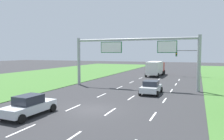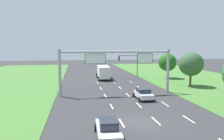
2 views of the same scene
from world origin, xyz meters
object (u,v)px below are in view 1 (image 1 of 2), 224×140
at_px(car_lead_silver, 151,87).
at_px(sign_gantry, 133,52).
at_px(car_near_red, 29,106).
at_px(traffic_light_mast, 189,57).
at_px(box_truck, 156,68).

relative_size(car_lead_silver, sign_gantry, 0.24).
relative_size(car_near_red, sign_gantry, 0.26).
distance_m(sign_gantry, traffic_light_mast, 19.36).
bearing_deg(car_near_red, car_lead_silver, 62.83).
height_order(box_truck, sign_gantry, sign_gantry).
xyz_separation_m(car_near_red, car_lead_silver, (6.84, 12.32, -0.01)).
distance_m(car_near_red, car_lead_silver, 14.09).
height_order(car_near_red, traffic_light_mast, traffic_light_mast).
relative_size(sign_gantry, traffic_light_mast, 3.08).
distance_m(car_near_red, traffic_light_mast, 35.61).
relative_size(box_truck, sign_gantry, 0.50).
bearing_deg(sign_gantry, traffic_light_mast, 70.07).
height_order(car_near_red, box_truck, box_truck).
bearing_deg(traffic_light_mast, sign_gantry, -109.93).
xyz_separation_m(box_truck, traffic_light_mast, (6.56, 1.17, 2.22)).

